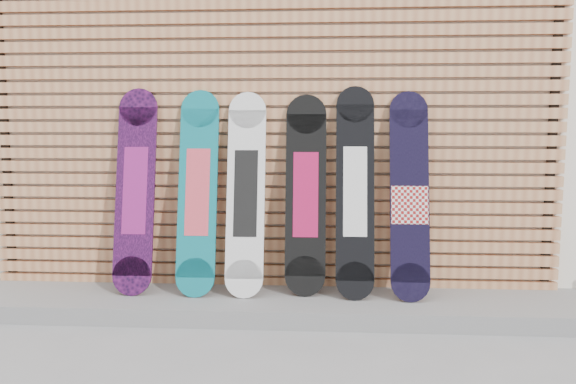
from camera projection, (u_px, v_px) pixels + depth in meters
name	position (u px, v px, depth m)	size (l,w,h in m)	color
ground	(281.00, 351.00, 3.28)	(80.00, 80.00, 0.00)	gray
building	(346.00, 83.00, 6.50)	(12.00, 5.00, 3.60)	white
concrete_step	(267.00, 304.00, 3.95)	(4.60, 0.70, 0.12)	slate
slat_wall	(270.00, 140.00, 4.11)	(4.26, 0.08, 2.29)	#B9774D
snowboard_0	(135.00, 190.00, 4.02)	(0.28, 0.34, 1.46)	black
snowboard_1	(198.00, 192.00, 3.98)	(0.28, 0.35, 1.45)	#0C6D79
snowboard_2	(246.00, 193.00, 3.96)	(0.27, 0.34, 1.44)	silver
snowboard_3	(306.00, 195.00, 3.97)	(0.29, 0.28, 1.42)	black
snowboard_4	(355.00, 191.00, 3.92)	(0.27, 0.34, 1.47)	black
snowboard_5	(409.00, 196.00, 3.88)	(0.27, 0.36, 1.44)	black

